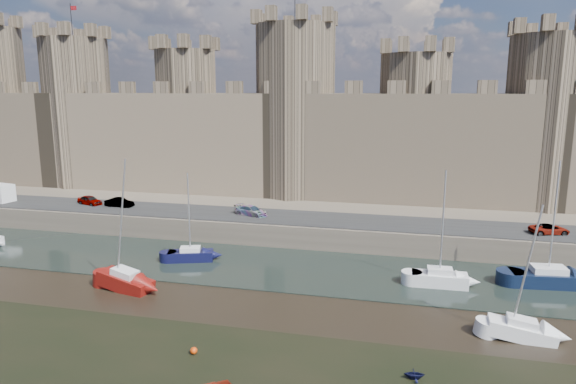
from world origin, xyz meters
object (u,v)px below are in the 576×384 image
object	(u,v)px
car_0	(90,200)
sailboat_5	(521,329)
sailboat_2	(439,278)
sailboat_4	(125,280)
car_1	(119,203)
sailboat_3	(548,277)
car_3	(549,229)
sailboat_1	(191,254)
car_2	(251,211)

from	to	relation	value
car_0	sailboat_5	xyz separation A→B (m)	(47.63, -20.54, -2.41)
sailboat_2	sailboat_4	distance (m)	27.35
sailboat_2	car_1	bearing A→B (deg)	161.53
car_1	sailboat_3	world-z (taller)	sailboat_3
car_3	sailboat_1	size ratio (longest dim) A/B	0.43
sailboat_5	sailboat_1	bearing A→B (deg)	163.54
car_0	car_1	xyz separation A→B (m)	(4.39, -0.26, -0.02)
sailboat_2	sailboat_3	bearing A→B (deg)	12.04
sailboat_2	car_3	bearing A→B (deg)	42.23
car_0	car_2	distance (m)	21.83
sailboat_1	sailboat_3	distance (m)	33.33
sailboat_5	car_2	bearing A→B (deg)	144.70
sailboat_1	sailboat_3	xyz separation A→B (m)	(33.31, 1.09, 0.11)
sailboat_3	sailboat_5	world-z (taller)	sailboat_3
sailboat_1	sailboat_5	distance (m)	30.73
car_1	sailboat_5	xyz separation A→B (m)	(43.24, -20.28, -2.39)
sailboat_2	sailboat_5	size ratio (longest dim) A/B	1.07
sailboat_1	sailboat_5	bearing A→B (deg)	-37.33
car_0	car_2	world-z (taller)	car_0
car_3	sailboat_2	distance (m)	15.61
car_0	sailboat_4	size ratio (longest dim) A/B	0.31
car_1	sailboat_2	world-z (taller)	sailboat_2
car_3	sailboat_5	size ratio (longest dim) A/B	0.40
sailboat_1	sailboat_5	size ratio (longest dim) A/B	0.93
car_2	car_3	distance (m)	31.90
car_3	sailboat_1	xyz separation A→B (m)	(-35.19, -9.55, -2.30)
car_3	sailboat_5	distance (m)	20.53
car_0	sailboat_3	xyz separation A→B (m)	(51.85, -9.54, -2.27)
sailboat_2	sailboat_5	world-z (taller)	sailboat_2
car_1	sailboat_5	bearing A→B (deg)	-113.28
car_1	sailboat_1	distance (m)	17.70
car_2	sailboat_5	world-z (taller)	sailboat_5
car_3	sailboat_1	distance (m)	36.53
car_1	car_3	size ratio (longest dim) A/B	0.93
car_0	sailboat_2	distance (m)	44.25
sailboat_5	car_0	bearing A→B (deg)	159.02
car_1	car_3	distance (m)	49.34
sailboat_3	sailboat_4	size ratio (longest dim) A/B	0.97
car_1	sailboat_2	distance (m)	39.97
sailboat_2	sailboat_4	world-z (taller)	sailboat_4
sailboat_3	sailboat_5	size ratio (longest dim) A/B	1.15
sailboat_4	car_3	bearing A→B (deg)	36.88
car_0	sailboat_2	world-z (taller)	sailboat_2
car_0	sailboat_1	distance (m)	21.50
car_0	sailboat_3	world-z (taller)	sailboat_3
car_1	sailboat_4	world-z (taller)	sailboat_4
car_2	sailboat_1	size ratio (longest dim) A/B	0.46
sailboat_3	sailboat_5	bearing A→B (deg)	-117.02
sailboat_2	car_2	bearing A→B (deg)	150.05
sailboat_1	car_2	bearing A→B (deg)	53.32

